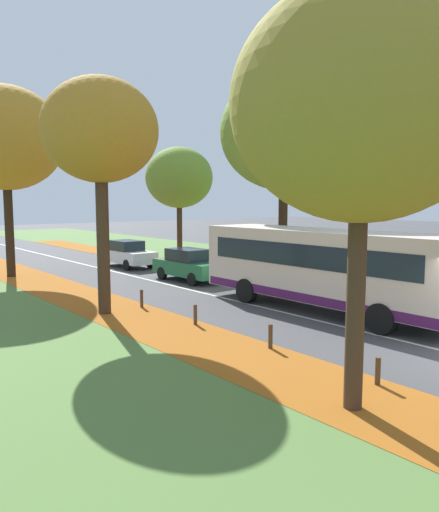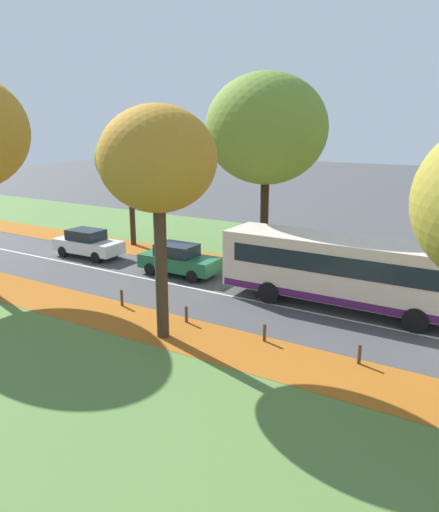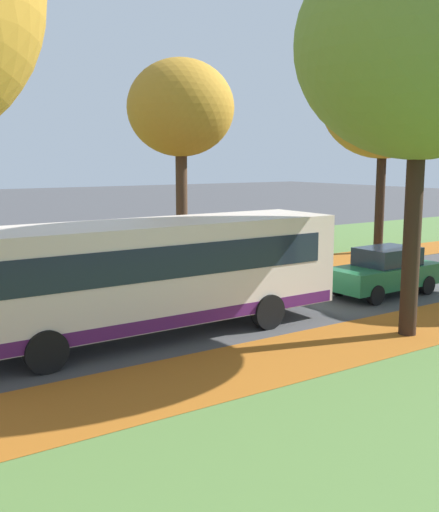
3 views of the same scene
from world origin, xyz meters
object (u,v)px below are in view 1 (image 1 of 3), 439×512
at_px(tree_right_near, 284,132).
at_px(car_green_lead, 189,265).
at_px(bollard_third, 270,336).
at_px(bollard_fifth, 142,299).
at_px(tree_left_mid, 5,138).
at_px(tree_right_mid, 179,178).
at_px(bollard_fourth, 195,315).
at_px(bollard_sixth, 103,286).
at_px(bus, 324,265).
at_px(tree_left_near, 100,132).
at_px(car_white_following, 127,254).
at_px(bollard_second, 378,371).
at_px(tree_left_nearest, 362,104).

bearing_deg(tree_right_near, car_green_lead, 138.54).
xyz_separation_m(bollard_third, bollard_fifth, (-0.09, 6.85, 0.00)).
xyz_separation_m(tree_left_mid, bollard_third, (1.63, -17.98, -6.89)).
height_order(tree_right_mid, bollard_fourth, tree_right_mid).
height_order(bollard_fourth, bollard_sixth, bollard_sixth).
distance_m(bollard_fourth, bus, 5.23).
xyz_separation_m(tree_right_mid, bus, (-3.92, -15.13, -3.78)).
xyz_separation_m(tree_left_near, bollard_fourth, (1.57, -3.38, -6.07)).
bearing_deg(tree_left_near, car_white_following, 58.05).
xyz_separation_m(tree_right_mid, car_white_following, (-3.68, 0.25, -4.67)).
xyz_separation_m(bollard_second, bollard_third, (0.07, 3.42, 0.03)).
height_order(tree_left_mid, car_white_following, tree_left_mid).
height_order(tree_left_nearest, bollard_third, tree_left_nearest).
relative_size(tree_right_mid, car_green_lead, 1.75).
relative_size(bollard_second, bollard_fourth, 0.94).
distance_m(tree_left_near, tree_right_mid, 14.79).
relative_size(tree_left_near, bollard_third, 12.12).
bearing_deg(tree_left_nearest, tree_left_near, 90.61).
relative_size(bollard_second, bus, 0.06).
bearing_deg(bollard_sixth, bollard_third, -89.72).
bearing_deg(bollard_sixth, bollard_second, -90.10).
distance_m(tree_left_nearest, bollard_second, 5.68).
height_order(bollard_second, bus, bus).
bearing_deg(bollard_fourth, bollard_sixth, 89.92).
bearing_deg(tree_left_mid, bus, -67.76).
bearing_deg(bollard_third, car_green_lead, 65.52).
xyz_separation_m(tree_left_nearest, tree_left_near, (-0.11, 10.63, 0.61)).
bearing_deg(bollard_fourth, bollard_third, -89.02).
bearing_deg(tree_left_near, tree_left_mid, 90.02).
bearing_deg(bollard_sixth, bollard_fifth, -90.68).
bearing_deg(bollard_fifth, tree_right_near, 6.25).
bearing_deg(car_green_lead, tree_left_mid, 132.87).
distance_m(tree_right_mid, bus, 16.08).
bearing_deg(tree_right_mid, bus, -104.54).
xyz_separation_m(tree_left_nearest, tree_right_near, (9.98, 11.61, 1.53)).
relative_size(tree_left_mid, bollard_sixth, 13.56).
distance_m(car_green_lead, car_white_following, 6.67).
distance_m(bollard_third, bus, 5.47).
distance_m(bollard_second, bollard_third, 3.42).
relative_size(bollard_fourth, bollard_fifth, 0.98).
bearing_deg(car_green_lead, bollard_sixth, -173.03).
bearing_deg(car_green_lead, bollard_third, -114.48).
distance_m(tree_right_near, car_green_lead, 8.02).
distance_m(bollard_sixth, bus, 9.54).
xyz_separation_m(bollard_sixth, car_white_following, (5.12, 7.28, 0.45)).
xyz_separation_m(bollard_third, bollard_sixth, (-0.05, 10.27, 0.03)).
bearing_deg(tree_left_near, tree_left_nearest, -89.39).
bearing_deg(bollard_fifth, tree_right_mid, 49.79).
height_order(tree_left_mid, car_green_lead, tree_left_mid).
xyz_separation_m(bollard_fifth, bollard_sixth, (0.04, 3.42, 0.02)).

